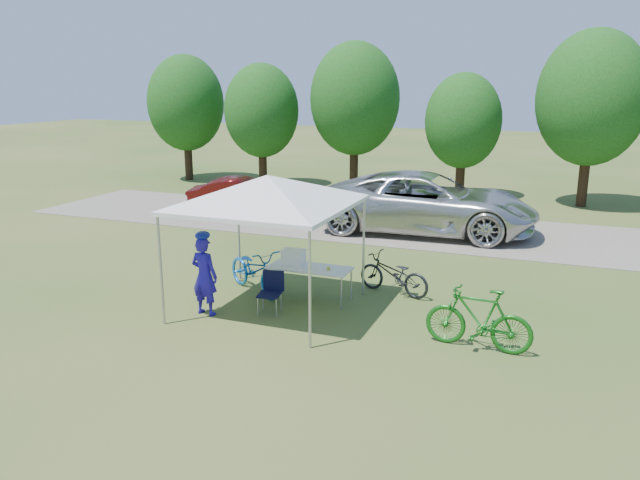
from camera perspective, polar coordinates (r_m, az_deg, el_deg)
The scene contains 14 objects.
ground at distance 12.79m, azimuth -4.59°, elevation -6.23°, with size 100.00×100.00×0.00m, color #2D5119.
gravel_strip at distance 19.98m, azimuth 5.50°, elevation 1.33°, with size 24.00×5.00×0.02m, color gray.
canopy at distance 12.12m, azimuth -4.84°, elevation 5.59°, with size 4.53×4.53×3.00m.
treeline at distance 25.42m, azimuth 8.93°, elevation 12.03°, with size 24.89×4.28×6.30m.
folding_table at distance 13.04m, azimuth -0.96°, elevation -2.66°, with size 1.74×0.72×0.71m.
folding_chair at distance 12.44m, azimuth -4.46°, elevation -4.44°, with size 0.49×0.51×0.83m.
cooler at distance 13.12m, azimuth -2.43°, elevation -1.58°, with size 0.47×0.32×0.34m.
ice_cream_cup at distance 12.82m, azimuth 0.79°, elevation -2.63°, with size 0.08×0.08×0.06m, color gold.
cyclist at distance 12.40m, azimuth -10.52°, elevation -3.26°, with size 0.57×0.38×1.57m, color #2013A0.
bike_blue at distance 13.62m, azimuth -6.02°, elevation -2.75°, with size 0.66×1.90×1.00m, color blue.
bike_green at distance 11.05m, azimuth 14.29°, elevation -6.98°, with size 0.52×1.83×1.10m, color #17691B.
bike_dark at distance 13.54m, azimuth 6.72°, elevation -3.14°, with size 0.59×1.68×0.88m, color black.
minivan at distance 19.11m, azimuth 9.76°, elevation 3.39°, with size 3.00×6.50×1.81m, color silver.
sedan at distance 21.44m, azimuth -6.81°, elevation 3.95°, with size 1.34×3.85×1.27m, color #520E0D.
Camera 1 is at (5.32, -10.73, 4.48)m, focal length 35.00 mm.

